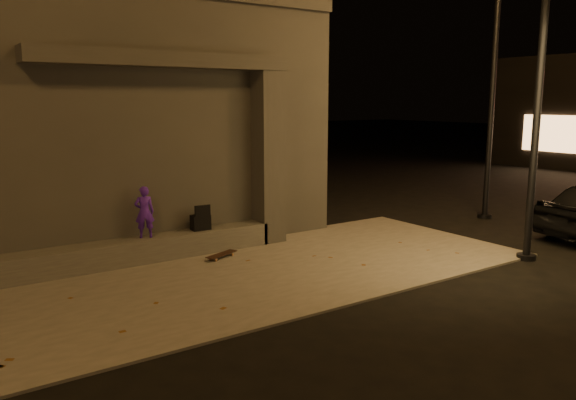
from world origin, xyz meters
TOP-DOWN VIEW (x-y plane):
  - ground at (0.00, 0.00)m, footprint 120.00×120.00m
  - sidewalk at (0.00, 2.00)m, footprint 11.00×4.40m
  - building at (-1.00, 6.49)m, footprint 9.00×5.10m
  - ledge at (-1.50, 3.75)m, footprint 6.00×0.55m
  - column at (1.70, 3.75)m, footprint 0.55×0.55m
  - canopy at (-0.50, 3.80)m, footprint 5.00×0.70m
  - skateboarder at (-1.05, 3.75)m, footprint 0.41×0.32m
  - backpack at (0.09, 3.75)m, footprint 0.37×0.25m
  - skateboard at (0.21, 3.10)m, footprint 0.75×0.44m
  - street_lamp_0 at (5.11, -0.20)m, footprint 0.36×0.36m
  - street_lamp_2 at (7.73, 2.69)m, footprint 0.36×0.36m

SIDE VIEW (x-z plane):
  - ground at x=0.00m, z-range 0.00..0.00m
  - sidewalk at x=0.00m, z-range 0.00..0.04m
  - skateboard at x=0.21m, z-range 0.07..0.15m
  - ledge at x=-1.50m, z-range 0.04..0.49m
  - backpack at x=0.09m, z-range 0.41..0.92m
  - skateboarder at x=-1.05m, z-range 0.49..1.47m
  - column at x=1.70m, z-range 0.04..3.64m
  - building at x=-1.00m, z-range -0.01..5.22m
  - street_lamp_0 at x=5.11m, z-range 0.47..7.05m
  - canopy at x=-0.50m, z-range 3.64..3.92m
  - street_lamp_2 at x=7.73m, z-range 0.50..8.31m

